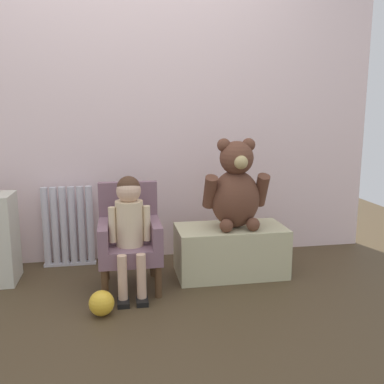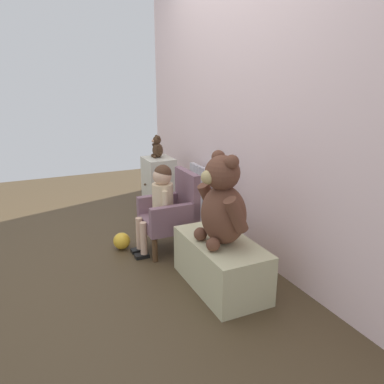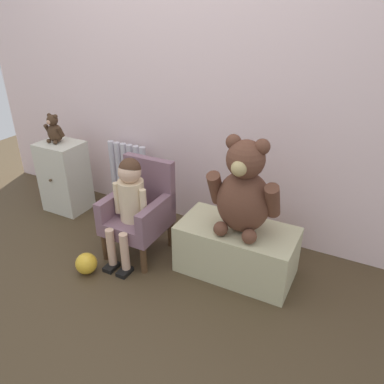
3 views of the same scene
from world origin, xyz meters
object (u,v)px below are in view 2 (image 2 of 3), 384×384
large_teddy_bear (223,204)px  toy_ball (122,241)px  child_figure (160,196)px  low_bench (220,263)px  small_dresser (159,186)px  radiator (199,196)px  small_teddy_bear (157,148)px  child_armchair (173,212)px

large_teddy_bear → toy_ball: large_teddy_bear is taller
child_figure → low_bench: bearing=14.6°
small_dresser → low_bench: small_dresser is taller
radiator → child_figure: size_ratio=0.80×
small_teddy_bear → radiator: bearing=24.2°
small_dresser → toy_ball: small_dresser is taller
small_dresser → child_armchair: child_armchair is taller
low_bench → radiator: bearing=161.4°
low_bench → child_armchair: bearing=-174.1°
toy_ball → child_armchair: bearing=66.2°
child_figure → small_teddy_bear: small_teddy_bear is taller
small_dresser → large_teddy_bear: (1.63, -0.15, 0.31)m
small_dresser → large_teddy_bear: 1.66m
child_armchair → child_figure: size_ratio=0.90×
child_armchair → toy_ball: size_ratio=4.67×
child_armchair → low_bench: 0.71m
child_armchair → toy_ball: (-0.17, -0.40, -0.26)m
small_dresser → small_teddy_bear: bearing=169.3°
child_armchair → child_figure: child_figure is taller
child_figure → low_bench: 0.78m
radiator → child_figure: 0.72m
small_dresser → small_teddy_bear: size_ratio=2.56×
low_bench → large_teddy_bear: bearing=-22.0°
child_armchair → small_teddy_bear: size_ratio=2.85×
radiator → toy_ball: size_ratio=4.14×
low_bench → small_teddy_bear: small_teddy_bear is taller
child_armchair → toy_ball: bearing=-113.8°
small_dresser → toy_ball: (0.73, -0.60, -0.23)m
low_bench → toy_ball: bearing=-151.6°
radiator → large_teddy_bear: size_ratio=0.97×
large_teddy_bear → small_dresser: bearing=174.9°
radiator → child_figure: bearing=-52.5°
large_teddy_bear → radiator: bearing=161.4°
low_bench → small_teddy_bear: 1.72m
child_armchair → small_teddy_bear: bearing=167.3°
small_teddy_bear → low_bench: bearing=-5.0°
small_teddy_bear → toy_ball: 1.16m
child_figure → child_armchair: bearing=90.0°
small_dresser → toy_ball: bearing=-39.5°
low_bench → toy_ball: (-0.87, -0.47, -0.10)m
child_armchair → child_figure: (-0.00, -0.11, 0.15)m
small_teddy_bear → small_dresser: bearing=-10.7°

